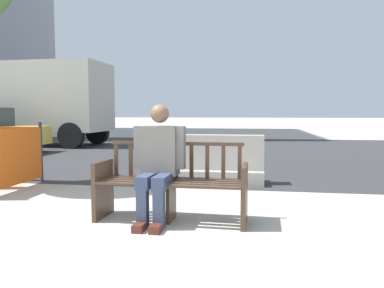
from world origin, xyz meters
TOP-DOWN VIEW (x-y plane):
  - ground_plane at (0.00, 0.00)m, footprint 200.00×200.00m
  - street_asphalt at (0.00, 8.70)m, footprint 120.00×12.00m
  - street_bench at (0.36, 0.91)m, footprint 1.71×0.58m
  - seated_person at (0.22, 0.86)m, footprint 0.58×0.73m
  - jersey_barrier_centre at (0.46, 3.27)m, footprint 2.01×0.70m
  - delivery_truck at (-7.28, 9.90)m, footprint 6.88×2.54m

SIDE VIEW (x-z plane):
  - ground_plane at x=0.00m, z-range 0.00..0.00m
  - street_asphalt at x=0.00m, z-range 0.00..0.01m
  - jersey_barrier_centre at x=0.46m, z-range -0.08..0.76m
  - street_bench at x=0.36m, z-range -0.04..0.84m
  - seated_person at x=0.22m, z-range 0.03..1.35m
  - delivery_truck at x=-7.28m, z-range 0.16..3.21m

